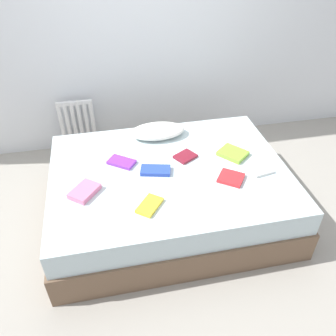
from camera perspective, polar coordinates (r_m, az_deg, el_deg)
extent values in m
plane|color=#9E998E|center=(3.20, 0.18, -7.35)|extent=(8.00, 8.00, 0.00)
cube|color=silver|center=(3.70, -4.49, 24.02)|extent=(6.00, 0.10, 2.80)
cube|color=brown|center=(3.11, 0.19, -5.52)|extent=(2.00, 1.50, 0.28)
cube|color=silver|center=(2.94, 0.20, -1.97)|extent=(1.96, 1.46, 0.22)
cylinder|color=white|center=(3.94, -17.17, 6.99)|extent=(0.04, 0.04, 0.50)
cylinder|color=white|center=(3.93, -16.20, 7.13)|extent=(0.04, 0.04, 0.50)
cylinder|color=white|center=(3.92, -15.24, 7.26)|extent=(0.04, 0.04, 0.50)
cylinder|color=white|center=(3.92, -14.27, 7.39)|extent=(0.04, 0.04, 0.50)
cylinder|color=white|center=(3.91, -13.29, 7.52)|extent=(0.04, 0.04, 0.50)
cylinder|color=white|center=(3.91, -12.32, 7.65)|extent=(0.04, 0.04, 0.50)
cube|color=white|center=(3.82, -15.30, 10.30)|extent=(0.38, 0.04, 0.04)
cube|color=white|center=(4.04, -14.24, 4.52)|extent=(0.38, 0.04, 0.04)
ellipsoid|color=white|center=(3.28, -1.69, 6.13)|extent=(0.51, 0.29, 0.11)
cube|color=pink|center=(2.71, -13.62, -3.76)|extent=(0.26, 0.27, 0.04)
cube|color=#8CC638|center=(3.08, 10.65, 2.39)|extent=(0.29, 0.30, 0.04)
cube|color=red|center=(2.81, 10.37, -1.61)|extent=(0.26, 0.25, 0.03)
cube|color=purple|center=(2.96, -7.67, 0.98)|extent=(0.26, 0.24, 0.03)
cube|color=#2847B7|center=(2.84, -2.08, -0.40)|extent=(0.27, 0.18, 0.03)
cube|color=yellow|center=(2.53, -3.06, -6.18)|extent=(0.23, 0.24, 0.03)
cube|color=maroon|center=(3.01, 2.88, 1.92)|extent=(0.22, 0.21, 0.02)
cube|color=white|center=(2.95, 15.07, -0.28)|extent=(0.20, 0.17, 0.02)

